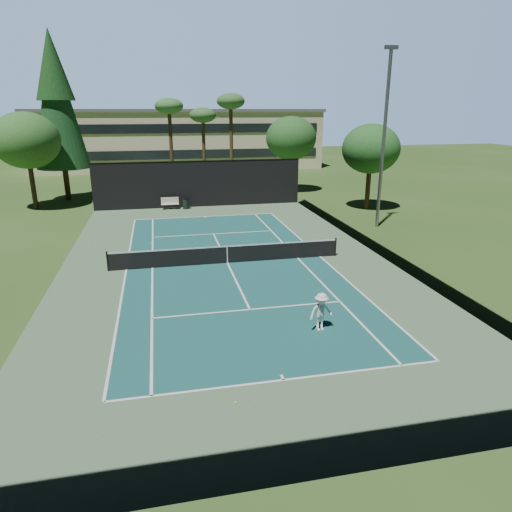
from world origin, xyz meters
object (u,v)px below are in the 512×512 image
Objects in this scene: tennis_net at (227,254)px; tennis_ball_c at (272,239)px; player at (321,312)px; park_bench at (170,203)px; tennis_ball_d at (150,243)px; trash_bin at (186,203)px; tennis_ball_a at (236,402)px; tennis_ball_b at (196,244)px.

tennis_net is 209.24× the size of tennis_ball_c.
park_bench is at bearing 91.36° from player.
park_bench is (-2.64, 15.50, -0.01)m from tennis_net.
player is at bearing -64.39° from tennis_ball_d.
tennis_net is at bearing -85.15° from trash_bin.
tennis_net is at bearing -130.56° from tennis_ball_c.
tennis_ball_a is 28.03m from trash_bin.
tennis_ball_a is at bearing -90.91° from tennis_ball_b.
tennis_ball_d is at bearing 174.70° from tennis_ball_c.
tennis_ball_b is at bearing 95.90° from player.
player is 13.53m from tennis_ball_b.
tennis_ball_d is 0.04× the size of park_bench.
player is 1.02× the size of park_bench.
player is 1.63× the size of trash_bin.
player reaches higher than tennis_ball_d.
tennis_ball_a is at bearing -97.53° from tennis_net.
tennis_ball_b is at bearing -90.59° from trash_bin.
trash_bin is (-3.64, 24.08, -0.29)m from player.
tennis_net is 12.85m from tennis_ball_a.
tennis_ball_c is at bearing -5.30° from tennis_ball_d.
tennis_net reaches higher than trash_bin.
tennis_ball_c is (3.62, 4.23, -0.53)m from tennis_net.
tennis_ball_d is at bearing 164.75° from tennis_ball_b.
trash_bin is at bearing 113.99° from tennis_ball_c.
tennis_ball_d is (-4.26, 4.97, -0.53)m from tennis_net.
tennis_net reaches higher than tennis_ball_a.
tennis_net reaches higher than tennis_ball_b.
tennis_net reaches higher than tennis_ball_c.
player is at bearing 44.41° from tennis_ball_a.
trash_bin is (1.34, -0.21, -0.07)m from park_bench.
player is 24.79m from park_bench.
park_bench is (-4.98, 24.29, -0.22)m from player.
tennis_ball_c is (5.30, 16.96, -0.00)m from tennis_ball_a.
tennis_ball_c is 0.04× the size of park_bench.
tennis_ball_d is (-6.60, 13.76, -0.74)m from player.
tennis_ball_b is 2.95m from tennis_ball_d.
park_bench is (-0.95, 28.23, 0.51)m from tennis_ball_a.
tennis_ball_c is at bearing 74.15° from player.
tennis_ball_a is 0.07× the size of trash_bin.
player reaches higher than tennis_ball_c.
tennis_ball_a is 0.04× the size of park_bench.
tennis_ball_d is 0.07× the size of trash_bin.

